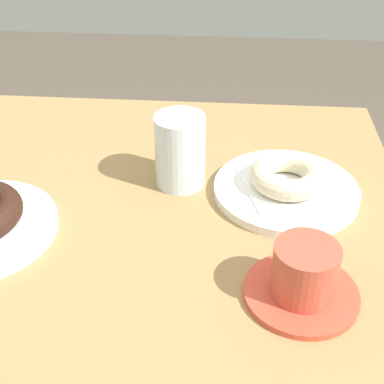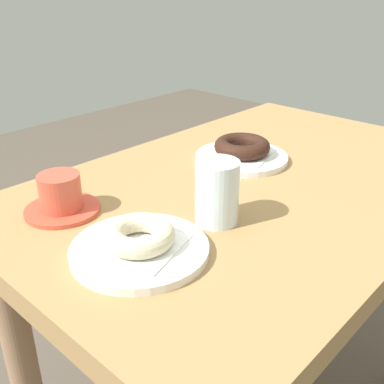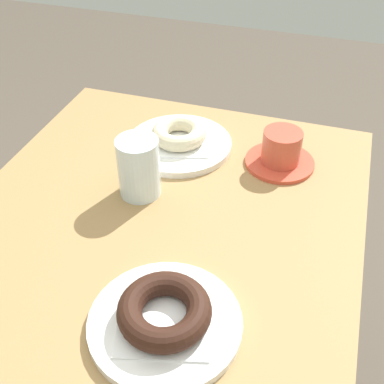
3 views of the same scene
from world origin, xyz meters
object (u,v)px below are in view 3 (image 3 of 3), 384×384
Objects in this scene: plate_sugar_ring at (179,144)px; coffee_cup at (281,151)px; plate_chocolate_ring at (165,323)px; donut_sugar_ring at (179,133)px; water_glass at (139,167)px; donut_chocolate_ring at (164,311)px.

coffee_cup is (-0.00, 0.20, 0.02)m from plate_sugar_ring.
donut_sugar_ring is (-0.40, -0.12, 0.03)m from plate_chocolate_ring.
donut_sugar_ring is at bearing 172.89° from water_glass.
donut_chocolate_ring is at bearing 16.33° from donut_sugar_ring.
plate_sugar_ring is at bearing -163.67° from plate_chocolate_ring.
donut_chocolate_ring is 0.42m from plate_sugar_ring.
water_glass is at bearing -151.24° from plate_chocolate_ring.
plate_chocolate_ring is 0.29m from water_glass.
donut_chocolate_ring reaches higher than plate_sugar_ring.
plate_sugar_ring is 0.03m from donut_sugar_ring.
water_glass is at bearing -7.11° from plate_sugar_ring.
donut_chocolate_ring is at bearing 0.00° from plate_chocolate_ring.
water_glass is at bearing -151.24° from donut_chocolate_ring.
donut_sugar_ring is 0.20m from coffee_cup.
plate_chocolate_ring is at bearing 16.33° from donut_sugar_ring.
plate_chocolate_ring is 1.91× the size of donut_sugar_ring.
coffee_cup is (-0.00, 0.20, -0.00)m from donut_sugar_ring.
water_glass reaches higher than plate_chocolate_ring.
donut_chocolate_ring is 1.15× the size of water_glass.
plate_chocolate_ring is at bearing 0.00° from donut_chocolate_ring.
coffee_cup reaches higher than plate_sugar_ring.
plate_chocolate_ring is 0.99× the size of plate_sugar_ring.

